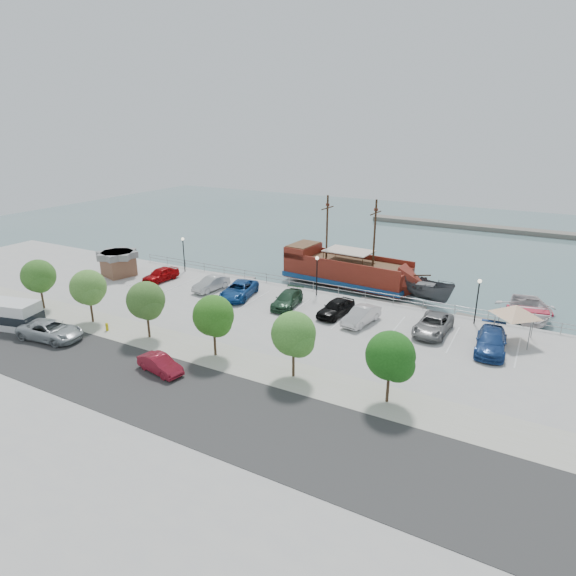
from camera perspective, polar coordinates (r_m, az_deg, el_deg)
The scene contains 35 objects.
ground at distance 46.41m, azimuth -0.10°, elevation -4.41°, with size 160.00×160.00×0.00m, color slate.
land_slab at distance 31.83m, azimuth -19.46°, elevation -16.81°, with size 100.00×58.00×1.20m, color #9F9F9F.
street at distance 34.34m, azimuth -13.35°, elevation -12.09°, with size 100.00×8.00×0.04m, color #313131.
sidewalk at distance 38.36m, azimuth -7.38°, elevation -8.20°, with size 100.00×4.00×0.05m, color #A9A790.
seawall_railing at distance 52.37m, azimuth 4.01°, elevation 0.12°, with size 50.00×0.06×1.00m.
far_shore at distance 94.66m, azimuth 21.90°, elevation 6.68°, with size 40.00×3.00×0.80m, color #666255.
pirate_ship at distance 56.60m, azimuth 8.10°, elevation 1.77°, with size 17.62×6.08×11.01m.
patrol_boat at distance 53.36m, azimuth 15.95°, elevation -0.43°, with size 2.62×6.98×2.70m, color #43464A.
speedboat at distance 52.60m, azimuth 26.66°, elevation -2.66°, with size 5.79×8.11×1.68m, color beige.
dock_west at distance 60.25m, azimuth -6.87°, elevation 1.23°, with size 6.22×1.78×0.36m, color gray.
dock_mid at distance 51.66m, azimuth 12.12°, elevation -2.11°, with size 6.97×1.99×0.40m, color gray.
dock_east at distance 50.12m, azimuth 22.52°, elevation -3.89°, with size 6.27×1.79×0.36m, color slate.
shed at distance 61.03m, azimuth -19.49°, elevation 2.83°, with size 4.44×4.44×2.95m.
canopy_tent at distance 44.06m, azimuth 25.51°, elevation -1.84°, with size 4.59×4.59×3.64m.
street_van at distance 45.56m, azimuth -26.33°, elevation -4.52°, with size 2.64×5.72×1.59m, color #9EA5A9.
street_sedan at distance 36.97m, azimuth -14.92°, elevation -8.73°, with size 1.37×3.94×1.30m, color maroon.
shuttle_bus at distance 50.25m, azimuth -30.73°, elevation -2.66°, with size 7.33×4.02×2.45m.
fire_hydrant at distance 45.44m, azimuth -20.67°, elevation -4.29°, with size 0.27×0.27×0.77m.
lamp_post_left at distance 60.11m, azimuth -12.30°, elevation 4.62°, with size 0.36×0.36×4.28m.
lamp_post_mid at distance 50.51m, azimuth 3.45°, elevation 2.29°, with size 0.36×0.36×4.28m.
lamp_post_right at distance 46.39m, azimuth 21.60°, elevation -0.60°, with size 0.36×0.36×4.28m.
tree_a at distance 52.31m, azimuth -27.43°, elevation 1.13°, with size 3.30×3.20×5.00m.
tree_b at distance 46.82m, azimuth -22.54°, elevation -0.08°, with size 3.30×3.20×5.00m.
tree_c at distance 41.79m, azimuth -16.41°, elevation -1.59°, with size 3.30×3.20×5.00m.
tree_d at distance 37.40m, azimuth -8.72°, elevation -3.46°, with size 3.30×3.20×5.00m.
tree_e at distance 33.90m, azimuth 0.82°, elevation -5.68°, with size 3.30×3.20×5.00m.
tree_f at distance 31.58m, azimuth 12.23°, elevation -8.10°, with size 3.30×3.20×5.00m.
parked_car_a at distance 57.61m, azimuth -14.85°, elevation 1.57°, with size 1.88×4.66×1.59m, color #970306.
parked_car_b at distance 53.29m, azimuth -9.11°, elevation 0.51°, with size 1.57×4.51×1.49m, color #B4B4B4.
parked_car_c at distance 50.74m, azimuth -5.84°, elevation -0.23°, with size 2.67×5.79×1.61m, color navy.
parked_car_d at distance 48.01m, azimuth -0.09°, elevation -1.35°, with size 2.06×5.06×1.47m, color #1F402A.
parked_car_e at distance 45.91m, azimuth 5.69°, elevation -2.34°, with size 1.90×4.71×1.61m, color black.
parked_car_f at distance 44.46m, azimuth 8.69°, elevation -3.25°, with size 1.63×4.69×1.54m, color silver.
parked_car_g at distance 43.91m, azimuth 16.82°, elevation -4.17°, with size 2.57×5.58×1.55m, color slate.
parked_car_h at distance 42.13m, azimuth 22.93°, elevation -5.85°, with size 2.29×5.63×1.63m, color navy.
Camera 1 is at (20.49, -37.32, 17.48)m, focal length 30.00 mm.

